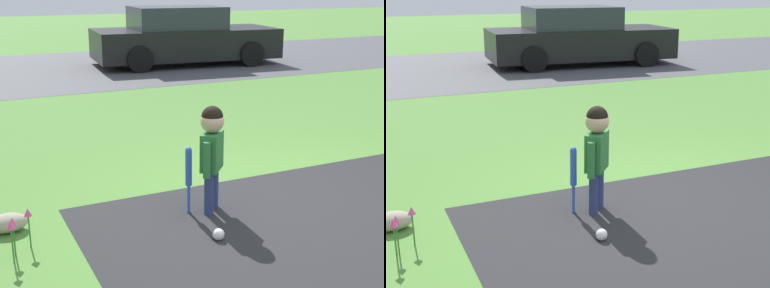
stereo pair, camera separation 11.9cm
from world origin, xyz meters
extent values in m
plane|color=#518438|center=(0.00, 0.00, 0.00)|extent=(60.00, 60.00, 0.00)
cube|color=#4C4C51|center=(0.00, 9.00, 0.00)|extent=(40.00, 6.00, 0.01)
cylinder|color=navy|center=(-0.76, 0.36, 0.19)|extent=(0.08, 0.08, 0.39)
cylinder|color=navy|center=(-0.65, 0.48, 0.19)|extent=(0.08, 0.08, 0.39)
cube|color=#2D7238|center=(-0.71, 0.42, 0.55)|extent=(0.28, 0.29, 0.33)
cylinder|color=#2D7238|center=(-0.82, 0.30, 0.52)|extent=(0.06, 0.06, 0.31)
cylinder|color=#2D7238|center=(-0.60, 0.54, 0.52)|extent=(0.06, 0.06, 0.31)
sphere|color=#D8AD8C|center=(-0.71, 0.42, 0.82)|extent=(0.20, 0.20, 0.20)
sphere|color=black|center=(-0.71, 0.42, 0.86)|extent=(0.19, 0.19, 0.19)
sphere|color=blue|center=(-0.91, 0.46, 0.02)|extent=(0.03, 0.03, 0.03)
cylinder|color=blue|center=(-0.91, 0.46, 0.13)|extent=(0.03, 0.03, 0.26)
cylinder|color=blue|center=(-0.91, 0.46, 0.42)|extent=(0.06, 0.06, 0.32)
sphere|color=blue|center=(-0.91, 0.46, 0.58)|extent=(0.05, 0.05, 0.05)
sphere|color=white|center=(-0.91, -0.10, 0.05)|extent=(0.09, 0.09, 0.09)
cube|color=black|center=(2.74, 8.54, 0.51)|extent=(4.56, 2.24, 0.70)
cube|color=#2D333D|center=(2.52, 8.56, 1.12)|extent=(2.26, 1.80, 0.52)
cylinder|color=black|center=(4.19, 9.31, 0.29)|extent=(0.60, 0.24, 0.59)
cylinder|color=black|center=(4.00, 7.50, 0.29)|extent=(0.60, 0.24, 0.59)
cylinder|color=black|center=(1.47, 9.59, 0.29)|extent=(0.60, 0.24, 0.59)
cylinder|color=black|center=(1.29, 7.77, 0.29)|extent=(0.60, 0.24, 0.59)
cylinder|color=#38702D|center=(-2.27, 0.39, 0.13)|extent=(0.01, 0.01, 0.26)
cone|color=#E54C8C|center=(-2.27, 0.39, 0.29)|extent=(0.06, 0.06, 0.06)
cylinder|color=#38702D|center=(-2.39, 0.30, 0.13)|extent=(0.01, 0.01, 0.25)
cone|color=#E54C8C|center=(-2.39, 0.30, 0.28)|extent=(0.06, 0.06, 0.06)
cylinder|color=#38702D|center=(-2.41, 0.20, 0.14)|extent=(0.01, 0.01, 0.27)
cone|color=#E54C8C|center=(-2.41, 0.20, 0.30)|extent=(0.06, 0.06, 0.06)
ellipsoid|color=#9E937F|center=(-2.39, 0.75, 0.07)|extent=(0.32, 0.22, 0.15)
camera|label=1|loc=(-2.72, -3.45, 1.94)|focal=50.00mm
camera|label=2|loc=(-2.61, -3.50, 1.94)|focal=50.00mm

